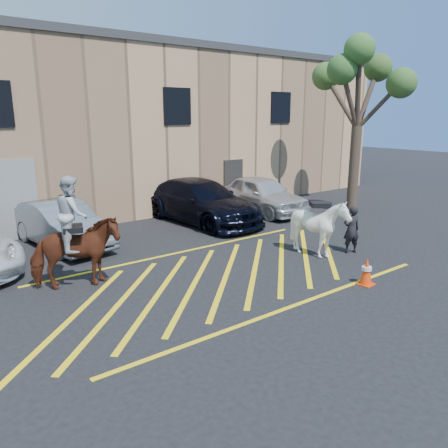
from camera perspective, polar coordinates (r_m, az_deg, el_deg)
ground at (r=12.23m, az=-0.57°, el=-6.31°), size 90.00×90.00×0.00m
car_silver_sedan at (r=15.38m, az=-20.49°, el=-0.01°), size 2.21×4.73×1.50m
car_blue_suv at (r=17.73m, az=-3.04°, el=2.99°), size 2.84×6.04×1.71m
car_white_suv at (r=19.54m, az=4.93°, el=3.87°), size 2.10×4.83×1.62m
handler at (r=14.29m, az=16.31°, el=-0.69°), size 0.65×0.55×1.51m
warehouse at (r=22.27m, az=-19.82°, el=11.72°), size 32.42×10.20×7.30m
hatching_zone at (r=12.00m, az=0.29°, el=-6.68°), size 12.60×5.12×0.01m
mounted_bay at (r=11.44m, az=-18.95°, el=-2.49°), size 2.36×1.60×2.85m
saddled_white at (r=13.63m, az=12.32°, el=-0.43°), size 2.16×2.21×1.83m
traffic_cone at (r=11.83m, az=18.12°, el=-5.88°), size 0.41×0.41×0.73m
tree at (r=19.79m, az=17.37°, el=17.63°), size 3.99×4.37×7.31m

